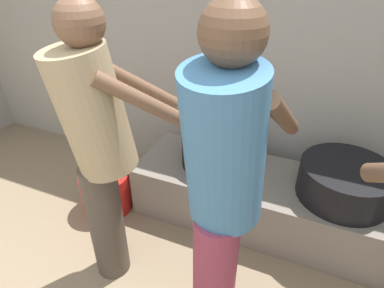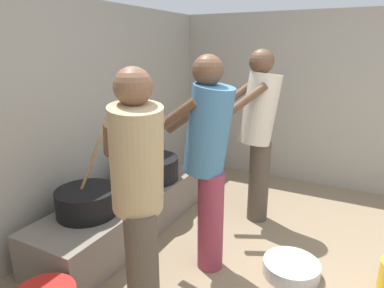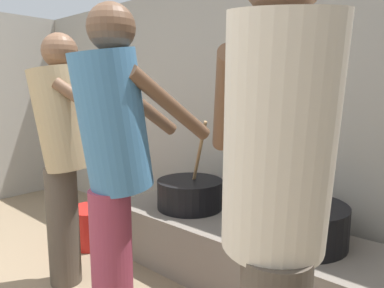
{
  "view_description": "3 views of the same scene",
  "coord_description": "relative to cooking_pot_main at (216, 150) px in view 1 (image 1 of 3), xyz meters",
  "views": [
    {
      "loc": [
        0.67,
        0.2,
        1.76
      ],
      "look_at": [
        0.19,
        1.32,
        1.02
      ],
      "focal_mm": 30.81,
      "sensor_mm": 36.0,
      "label": 1
    },
    {
      "loc": [
        -1.75,
        0.2,
        1.7
      ],
      "look_at": [
        0.38,
        1.31,
        0.99
      ],
      "focal_mm": 31.53,
      "sensor_mm": 36.0,
      "label": 2
    },
    {
      "loc": [
        1.73,
        0.2,
        1.27
      ],
      "look_at": [
        0.87,
        1.18,
        1.06
      ],
      "focal_mm": 33.13,
      "sensor_mm": 36.0,
      "label": 3
    }
  ],
  "objects": [
    {
      "name": "cooking_pot_main",
      "position": [
        0.0,
        0.0,
        0.0
      ],
      "size": [
        0.48,
        0.48,
        0.66
      ],
      "color": "black",
      "rests_on": "hearth_ledge"
    },
    {
      "name": "cook_in_blue_shirt",
      "position": [
        0.34,
        -0.91,
        0.45
      ],
      "size": [
        0.39,
        0.71,
        1.64
      ],
      "color": "#8C3347",
      "rests_on": "ground_plane"
    },
    {
      "name": "cooking_pot_secondary",
      "position": [
        0.86,
        -0.03,
        0.01
      ],
      "size": [
        0.56,
        0.56,
        0.23
      ],
      "color": "black",
      "rests_on": "hearth_ledge"
    },
    {
      "name": "hearth_ledge",
      "position": [
        0.43,
        -0.04,
        -0.3
      ],
      "size": [
        1.91,
        0.6,
        0.39
      ],
      "primitive_type": "cube",
      "color": "slate",
      "rests_on": "ground_plane"
    },
    {
      "name": "block_enclosure_rear",
      "position": [
        -0.05,
        0.48,
        0.55
      ],
      "size": [
        5.46,
        0.2,
        2.1
      ],
      "primitive_type": "cube",
      "color": "#9E998E",
      "rests_on": "ground_plane"
    },
    {
      "name": "cook_in_tan_shirt",
      "position": [
        -0.35,
        -0.79,
        0.42
      ],
      "size": [
        0.7,
        0.69,
        1.59
      ],
      "color": "#4C4238",
      "rests_on": "ground_plane"
    },
    {
      "name": "bucket_red_plastic",
      "position": [
        -0.74,
        -0.36,
        -0.34
      ],
      "size": [
        0.37,
        0.37,
        0.31
      ],
      "primitive_type": "cylinder",
      "color": "red",
      "rests_on": "ground_plane"
    }
  ]
}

